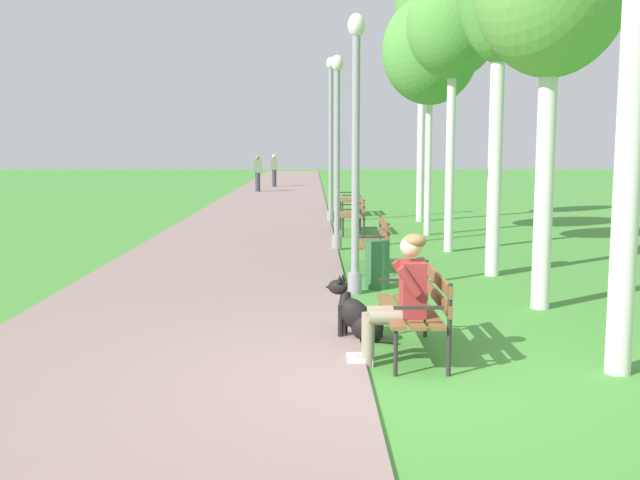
{
  "coord_description": "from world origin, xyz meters",
  "views": [
    {
      "loc": [
        -0.72,
        -6.3,
        2.07
      ],
      "look_at": [
        -0.62,
        2.88,
        0.9
      ],
      "focal_mm": 41.7,
      "sensor_mm": 36.0,
      "label": 1
    }
  ],
  "objects_px": {
    "pedestrian_distant": "(258,174)",
    "birch_tree_fifth": "(430,51)",
    "lamp_post_mid": "(337,150)",
    "birch_tree_sixth": "(423,19)",
    "dog_black": "(358,317)",
    "park_bench_far": "(354,212)",
    "person_seated_on_near_bench": "(401,293)",
    "lamp_post_near": "(356,151)",
    "litter_bin": "(377,264)",
    "park_bench_furthest": "(351,198)",
    "lamp_post_far": "(331,138)",
    "birch_tree_fourth": "(453,27)",
    "pedestrian_further_distant": "(274,171)",
    "park_bench_near": "(418,304)",
    "park_bench_mid": "(373,239)"
  },
  "relations": [
    {
      "from": "person_seated_on_near_bench",
      "to": "lamp_post_near",
      "type": "relative_size",
      "value": 0.33
    },
    {
      "from": "dog_black",
      "to": "litter_bin",
      "type": "height_order",
      "value": "dog_black"
    },
    {
      "from": "park_bench_furthest",
      "to": "lamp_post_far",
      "type": "xyz_separation_m",
      "value": [
        -0.68,
        -2.18,
        1.77
      ]
    },
    {
      "from": "park_bench_far",
      "to": "dog_black",
      "type": "bearing_deg",
      "value": -93.01
    },
    {
      "from": "person_seated_on_near_bench",
      "to": "pedestrian_further_distant",
      "type": "distance_m",
      "value": 30.48
    },
    {
      "from": "park_bench_mid",
      "to": "dog_black",
      "type": "bearing_deg",
      "value": -96.64
    },
    {
      "from": "park_bench_mid",
      "to": "lamp_post_mid",
      "type": "distance_m",
      "value": 2.83
    },
    {
      "from": "person_seated_on_near_bench",
      "to": "lamp_post_mid",
      "type": "height_order",
      "value": "lamp_post_mid"
    },
    {
      "from": "park_bench_furthest",
      "to": "dog_black",
      "type": "height_order",
      "value": "park_bench_furthest"
    },
    {
      "from": "birch_tree_fifth",
      "to": "pedestrian_further_distant",
      "type": "distance_m",
      "value": 20.87
    },
    {
      "from": "park_bench_near",
      "to": "park_bench_mid",
      "type": "xyz_separation_m",
      "value": [
        -0.02,
        5.17,
        0.0
      ]
    },
    {
      "from": "lamp_post_far",
      "to": "birch_tree_fourth",
      "type": "relative_size",
      "value": 0.82
    },
    {
      "from": "litter_bin",
      "to": "birch_tree_sixth",
      "type": "bearing_deg",
      "value": 78.2
    },
    {
      "from": "park_bench_near",
      "to": "birch_tree_fourth",
      "type": "height_order",
      "value": "birch_tree_fourth"
    },
    {
      "from": "park_bench_mid",
      "to": "dog_black",
      "type": "distance_m",
      "value": 4.65
    },
    {
      "from": "dog_black",
      "to": "birch_tree_fourth",
      "type": "xyz_separation_m",
      "value": [
        2.19,
        6.71,
        4.05
      ]
    },
    {
      "from": "dog_black",
      "to": "litter_bin",
      "type": "bearing_deg",
      "value": 81.11
    },
    {
      "from": "park_bench_near",
      "to": "birch_tree_sixth",
      "type": "height_order",
      "value": "birch_tree_sixth"
    },
    {
      "from": "park_bench_furthest",
      "to": "birch_tree_fifth",
      "type": "height_order",
      "value": "birch_tree_fifth"
    },
    {
      "from": "person_seated_on_near_bench",
      "to": "birch_tree_fifth",
      "type": "height_order",
      "value": "birch_tree_fifth"
    },
    {
      "from": "park_bench_furthest",
      "to": "litter_bin",
      "type": "bearing_deg",
      "value": -91.19
    },
    {
      "from": "lamp_post_mid",
      "to": "pedestrian_distant",
      "type": "height_order",
      "value": "lamp_post_mid"
    },
    {
      "from": "park_bench_near",
      "to": "dog_black",
      "type": "xyz_separation_m",
      "value": [
        -0.56,
        0.56,
        -0.25
      ]
    },
    {
      "from": "park_bench_far",
      "to": "birch_tree_fifth",
      "type": "xyz_separation_m",
      "value": [
        1.68,
        -0.33,
        3.68
      ]
    },
    {
      "from": "lamp_post_mid",
      "to": "pedestrian_further_distant",
      "type": "relative_size",
      "value": 2.31
    },
    {
      "from": "dog_black",
      "to": "lamp_post_mid",
      "type": "xyz_separation_m",
      "value": [
        0.01,
        6.97,
        1.72
      ]
    },
    {
      "from": "park_bench_far",
      "to": "lamp_post_near",
      "type": "height_order",
      "value": "lamp_post_near"
    },
    {
      "from": "lamp_post_far",
      "to": "litter_bin",
      "type": "bearing_deg",
      "value": -87.34
    },
    {
      "from": "pedestrian_further_distant",
      "to": "lamp_post_mid",
      "type": "bearing_deg",
      "value": -83.96
    },
    {
      "from": "lamp_post_near",
      "to": "birch_tree_fifth",
      "type": "distance_m",
      "value": 7.52
    },
    {
      "from": "park_bench_near",
      "to": "pedestrian_further_distant",
      "type": "relative_size",
      "value": 0.91
    },
    {
      "from": "pedestrian_distant",
      "to": "birch_tree_fifth",
      "type": "bearing_deg",
      "value": -72.35
    },
    {
      "from": "park_bench_far",
      "to": "dog_black",
      "type": "relative_size",
      "value": 1.92
    },
    {
      "from": "person_seated_on_near_bench",
      "to": "lamp_post_near",
      "type": "distance_m",
      "value": 3.64
    },
    {
      "from": "lamp_post_mid",
      "to": "pedestrian_further_distant",
      "type": "height_order",
      "value": "lamp_post_mid"
    },
    {
      "from": "park_bench_far",
      "to": "person_seated_on_near_bench",
      "type": "xyz_separation_m",
      "value": [
        -0.16,
        -10.61,
        0.17
      ]
    },
    {
      "from": "birch_tree_sixth",
      "to": "dog_black",
      "type": "bearing_deg",
      "value": -101.13
    },
    {
      "from": "park_bench_mid",
      "to": "birch_tree_fifth",
      "type": "relative_size",
      "value": 0.28
    },
    {
      "from": "dog_black",
      "to": "birch_tree_sixth",
      "type": "relative_size",
      "value": 0.11
    },
    {
      "from": "person_seated_on_near_bench",
      "to": "birch_tree_fifth",
      "type": "bearing_deg",
      "value": 79.84
    },
    {
      "from": "lamp_post_near",
      "to": "litter_bin",
      "type": "xyz_separation_m",
      "value": [
        0.35,
        0.39,
        -1.64
      ]
    },
    {
      "from": "park_bench_furthest",
      "to": "birch_tree_sixth",
      "type": "relative_size",
      "value": 0.21
    },
    {
      "from": "person_seated_on_near_bench",
      "to": "birch_tree_fourth",
      "type": "xyz_separation_m",
      "value": [
        1.84,
        7.55,
        3.63
      ]
    },
    {
      "from": "park_bench_mid",
      "to": "park_bench_far",
      "type": "xyz_separation_m",
      "value": [
        -0.02,
        5.15,
        0.0
      ]
    },
    {
      "from": "person_seated_on_near_bench",
      "to": "lamp_post_far",
      "type": "xyz_separation_m",
      "value": [
        -0.33,
        13.29,
        1.6
      ]
    },
    {
      "from": "lamp_post_far",
      "to": "birch_tree_fourth",
      "type": "bearing_deg",
      "value": -69.25
    },
    {
      "from": "dog_black",
      "to": "lamp_post_mid",
      "type": "relative_size",
      "value": 0.2
    },
    {
      "from": "birch_tree_sixth",
      "to": "birch_tree_fourth",
      "type": "bearing_deg",
      "value": -92.73
    },
    {
      "from": "lamp_post_far",
      "to": "pedestrian_further_distant",
      "type": "relative_size",
      "value": 2.68
    },
    {
      "from": "park_bench_furthest",
      "to": "lamp_post_mid",
      "type": "relative_size",
      "value": 0.39
    }
  ]
}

